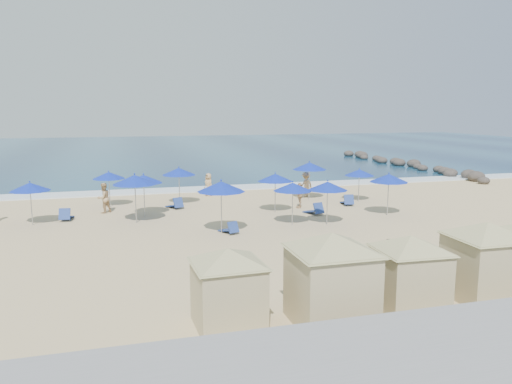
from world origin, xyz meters
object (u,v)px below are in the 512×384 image
umbrella_2 (109,175)px  beachgoer_1 (104,198)px  cabana_2 (410,263)px  umbrella_9 (309,166)px  rock_jetty (404,163)px  umbrella_10 (359,173)px  cabana_1 (331,267)px  umbrella_7 (275,178)px  umbrella_5 (144,179)px  beachgoer_4 (209,184)px  cabana_3 (486,251)px  beachgoer_2 (300,195)px  umbrella_6 (221,187)px  umbrella_3 (135,180)px  umbrella_12 (293,187)px  umbrella_1 (30,187)px  umbrella_11 (389,178)px  umbrella_4 (179,172)px  umbrella_8 (328,186)px  trash_bin (400,253)px  cabana_0 (228,277)px  beachgoer_3 (306,184)px

umbrella_2 → beachgoer_1: 2.25m
cabana_2 → umbrella_9: size_ratio=1.55×
rock_jetty → umbrella_2: umbrella_2 is taller
umbrella_9 → umbrella_10: bearing=-29.2°
rock_jetty → cabana_1: bearing=-125.0°
beachgoer_1 → umbrella_7: bearing=124.7°
rock_jetty → beachgoer_1: bearing=-151.8°
umbrella_5 → beachgoer_1: size_ratio=1.38×
rock_jetty → umbrella_5: 33.86m
beachgoer_4 → cabana_3: bearing=-11.2°
cabana_1 → cabana_2: bearing=5.6°
rock_jetty → beachgoer_2: size_ratio=16.68×
umbrella_6 → umbrella_3: bearing=138.1°
umbrella_12 → umbrella_9: bearing=61.7°
rock_jetty → umbrella_3: umbrella_3 is taller
umbrella_1 → umbrella_10: bearing=4.4°
umbrella_11 → beachgoer_1: size_ratio=1.40×
umbrella_1 → umbrella_9: 17.51m
umbrella_4 → beachgoer_4: (2.44, 2.75, -1.35)m
umbrella_1 → cabana_3: bearing=-44.4°
umbrella_8 → umbrella_11: (4.41, 1.27, 0.09)m
cabana_3 → umbrella_6: cabana_3 is taller
umbrella_3 → umbrella_5: umbrella_3 is taller
rock_jetty → umbrella_2: 33.91m
cabana_1 → umbrella_1: (-10.22, 15.86, 0.37)m
umbrella_2 → beachgoer_2: 12.14m
umbrella_12 → umbrella_10: bearing=38.7°
umbrella_5 → cabana_2: bearing=-66.8°
umbrella_3 → umbrella_10: size_ratio=1.22×
umbrella_12 → beachgoer_2: size_ratio=1.50×
trash_bin → beachgoer_4: bearing=122.9°
trash_bin → umbrella_4: umbrella_4 is taller
umbrella_8 → umbrella_9: (1.96, 7.47, 0.20)m
umbrella_7 → beachgoer_1: bearing=164.9°
trash_bin → cabana_0: 8.89m
umbrella_2 → umbrella_5: 3.95m
trash_bin → beachgoer_4: beachgoer_4 is taller
beachgoer_1 → beachgoer_3: (13.71, 1.94, -0.02)m
umbrella_9 → beachgoer_1: size_ratio=1.48×
umbrella_7 → beachgoer_3: size_ratio=1.39×
cabana_3 → umbrella_8: cabana_3 is taller
beachgoer_4 → umbrella_2: bearing=-95.1°
umbrella_2 → umbrella_12: umbrella_12 is taller
umbrella_3 → umbrella_6: umbrella_3 is taller
cabana_3 → umbrella_3: bearing=125.7°
umbrella_10 → beachgoer_3: size_ratio=1.28×
beachgoer_2 → beachgoer_3: size_ratio=0.91×
umbrella_10 → beachgoer_2: bearing=-167.4°
cabana_1 → umbrella_9: (6.99, 19.07, 0.61)m
trash_bin → cabana_2: (-2.30, -4.21, 1.04)m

